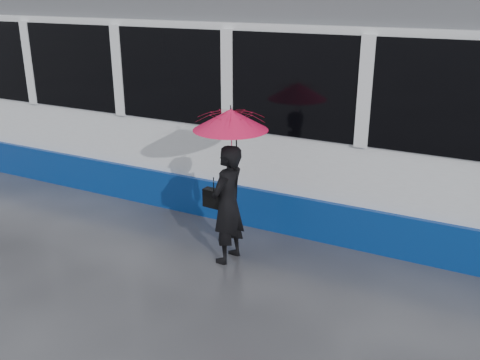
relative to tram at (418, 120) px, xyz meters
The scene contains 6 objects.
ground 4.34m from the tram, 141.57° to the right, with size 90.00×90.00×0.00m, color #29292E.
rails 3.55m from the tram, behind, with size 34.00×1.51×0.02m.
tram is the anchor object (origin of this frame).
woman 3.12m from the tram, 129.05° to the right, with size 0.58×0.38×1.60m, color black.
umbrella 2.98m from the tram, 128.30° to the right, with size 1.01×1.01×1.08m.
handbag 3.24m from the tram, 132.40° to the right, with size 0.29×0.14×0.43m.
Camera 1 is at (4.38, -5.46, 3.46)m, focal length 40.00 mm.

